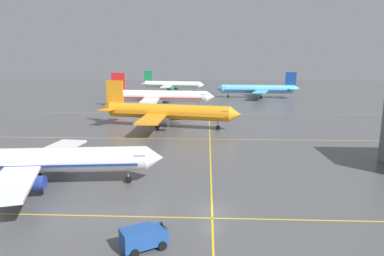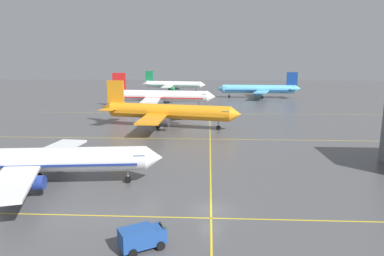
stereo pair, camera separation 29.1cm
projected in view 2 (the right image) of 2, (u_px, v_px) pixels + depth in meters
ground_plane at (211, 210)px, 38.41m from camera, size 600.00×600.00×0.00m
airliner_front_gate at (40, 160)px, 45.79m from camera, size 33.13×28.39×10.30m
airliner_second_row at (167, 112)px, 87.43m from camera, size 38.08×32.37×11.94m
airliner_third_row at (160, 96)px, 125.53m from camera, size 41.45×35.47×12.89m
airliner_far_left_stand at (259, 89)px, 160.94m from camera, size 39.63×34.12×12.32m
airliner_far_right_stand at (173, 85)px, 196.73m from camera, size 38.34×32.56×11.99m
taxiway_markings at (210, 139)px, 74.32m from camera, size 116.20×127.43×0.01m
service_truck_red_van at (143, 237)px, 30.24m from camera, size 4.46×3.72×2.10m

